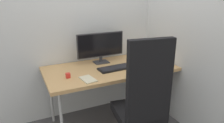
# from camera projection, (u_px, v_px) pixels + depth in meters

# --- Properties ---
(ground_plane) EXTENTS (8.00, 8.00, 0.00)m
(ground_plane) POSITION_uv_depth(u_px,v_px,m) (110.00, 120.00, 2.80)
(ground_plane) COLOR #4C4C51
(wall_back) EXTENTS (3.35, 0.04, 2.80)m
(wall_back) POSITION_uv_depth(u_px,v_px,m) (96.00, 10.00, 2.72)
(wall_back) COLOR silver
(wall_back) RESTS_ON ground_plane
(wall_side_right) EXTENTS (0.04, 2.56, 2.80)m
(wall_side_right) POSITION_uv_depth(u_px,v_px,m) (182.00, 12.00, 2.46)
(wall_side_right) COLOR silver
(wall_side_right) RESTS_ON ground_plane
(desk) EXTENTS (1.56, 0.78, 0.74)m
(desk) POSITION_uv_depth(u_px,v_px,m) (110.00, 70.00, 2.58)
(desk) COLOR tan
(desk) RESTS_ON ground_plane
(office_chair) EXTENTS (0.63, 0.63, 1.26)m
(office_chair) POSITION_uv_depth(u_px,v_px,m) (143.00, 100.00, 2.03)
(office_chair) COLOR black
(office_chair) RESTS_ON ground_plane
(monitor) EXTENTS (0.62, 0.15, 0.39)m
(monitor) POSITION_uv_depth(u_px,v_px,m) (101.00, 46.00, 2.67)
(monitor) COLOR #333338
(monitor) RESTS_ON desk
(keyboard) EXTENTS (0.41, 0.19, 0.02)m
(keyboard) POSITION_uv_depth(u_px,v_px,m) (115.00, 68.00, 2.51)
(keyboard) COLOR black
(keyboard) RESTS_ON desk
(mouse) EXTENTS (0.08, 0.10, 0.04)m
(mouse) POSITION_uv_depth(u_px,v_px,m) (142.00, 62.00, 2.71)
(mouse) COLOR #9EA0A5
(mouse) RESTS_ON desk
(pen_holder) EXTENTS (0.09, 0.09, 0.17)m
(pen_holder) POSITION_uv_depth(u_px,v_px,m) (146.00, 57.00, 2.82)
(pen_holder) COLOR #B2B5BA
(pen_holder) RESTS_ON desk
(notebook) EXTENTS (0.15, 0.22, 0.01)m
(notebook) POSITION_uv_depth(u_px,v_px,m) (88.00, 79.00, 2.20)
(notebook) COLOR beige
(notebook) RESTS_ON desk
(desk_clamp_accessory) EXTENTS (0.05, 0.05, 0.05)m
(desk_clamp_accessory) POSITION_uv_depth(u_px,v_px,m) (68.00, 75.00, 2.25)
(desk_clamp_accessory) COLOR red
(desk_clamp_accessory) RESTS_ON desk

